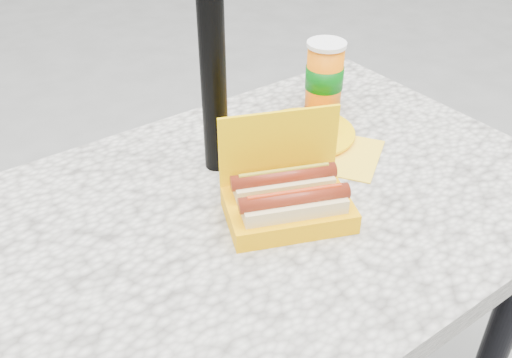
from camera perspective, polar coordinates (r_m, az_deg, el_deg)
picnic_table at (r=1.16m, az=0.65°, el=-6.62°), size 1.20×0.80×0.75m
hotdog_box at (r=1.03m, az=3.18°, el=-1.95°), size 0.26×0.22×0.18m
fries_plate at (r=1.28m, az=5.19°, el=4.55°), size 0.24×0.33×0.04m
soda_cup at (r=1.37m, az=6.85°, el=10.10°), size 0.09×0.09×0.17m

